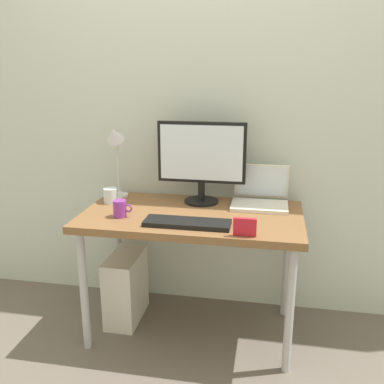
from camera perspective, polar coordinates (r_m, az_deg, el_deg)
ground_plane at (r=2.72m, az=0.00°, el=-17.52°), size 6.00×6.00×0.00m
back_wall at (r=2.66m, az=1.57°, el=11.65°), size 4.40×0.04×2.60m
desk at (r=2.42m, az=0.00°, el=-4.39°), size 1.20×0.66×0.73m
monitor at (r=2.51m, az=1.26°, el=4.52°), size 0.51×0.20×0.48m
laptop at (r=2.55m, az=8.92°, el=-0.42°), size 0.32×0.26×0.23m
desk_lamp at (r=2.63m, az=-10.04°, el=6.02°), size 0.11×0.16×0.46m
keyboard at (r=2.21m, az=-0.63°, el=-4.08°), size 0.44×0.14×0.02m
mouse at (r=2.19m, az=7.22°, el=-4.21°), size 0.06×0.09×0.03m
coffee_mug at (r=2.35m, az=-9.40°, el=-2.16°), size 0.11×0.07×0.09m
glass_cup at (r=2.60m, az=-10.59°, el=-0.45°), size 0.12×0.08×0.09m
photo_frame at (r=2.07m, az=6.95°, el=-4.56°), size 0.11×0.03×0.09m
computer_tower at (r=2.75m, az=-8.65°, el=-12.20°), size 0.18×0.36×0.42m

